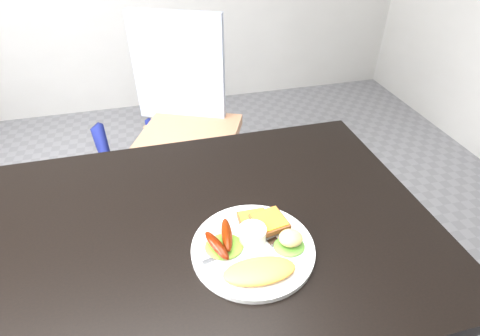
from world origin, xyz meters
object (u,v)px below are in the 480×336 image
(dining_chair, at_px, (189,137))
(person, at_px, (113,99))
(plate, at_px, (253,248))
(dining_table, at_px, (195,232))

(dining_chair, relative_size, person, 0.27)
(person, bearing_deg, plate, 109.38)
(dining_chair, distance_m, plate, 1.06)
(person, bearing_deg, dining_chair, -135.70)
(person, height_order, plate, person)
(dining_chair, xyz_separation_m, person, (-0.28, -0.32, 0.39))
(dining_chair, xyz_separation_m, plate, (0.03, -1.02, 0.31))
(dining_table, distance_m, plate, 0.16)
(dining_table, bearing_deg, plate, -42.80)
(dining_chair, relative_size, plate, 1.59)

